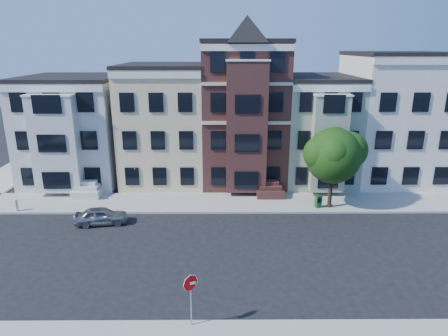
{
  "coord_description": "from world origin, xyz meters",
  "views": [
    {
      "loc": [
        -1.95,
        -20.91,
        11.77
      ],
      "look_at": [
        -1.8,
        3.76,
        4.2
      ],
      "focal_mm": 32.0,
      "sensor_mm": 36.0,
      "label": 1
    }
  ],
  "objects_px": {
    "street_tree": "(333,159)",
    "stop_sign": "(191,297)",
    "parked_car": "(101,216)",
    "fire_hydrant": "(17,206)",
    "newspaper_box": "(318,201)"
  },
  "relations": [
    {
      "from": "street_tree",
      "to": "stop_sign",
      "type": "xyz_separation_m",
      "value": [
        -9.42,
        -13.2,
        -2.34
      ]
    },
    {
      "from": "street_tree",
      "to": "fire_hydrant",
      "type": "relative_size",
      "value": 10.34
    },
    {
      "from": "street_tree",
      "to": "parked_car",
      "type": "relative_size",
      "value": 2.11
    },
    {
      "from": "parked_car",
      "to": "fire_hydrant",
      "type": "bearing_deg",
      "value": 64.74
    },
    {
      "from": "parked_car",
      "to": "stop_sign",
      "type": "relative_size",
      "value": 1.27
    },
    {
      "from": "stop_sign",
      "to": "parked_car",
      "type": "bearing_deg",
      "value": 104.46
    },
    {
      "from": "fire_hydrant",
      "to": "newspaper_box",
      "type": "bearing_deg",
      "value": 1.41
    },
    {
      "from": "newspaper_box",
      "to": "stop_sign",
      "type": "bearing_deg",
      "value": -143.26
    },
    {
      "from": "parked_car",
      "to": "stop_sign",
      "type": "xyz_separation_m",
      "value": [
        6.95,
        -10.65,
        0.94
      ]
    },
    {
      "from": "stop_sign",
      "to": "street_tree",
      "type": "bearing_deg",
      "value": 35.81
    },
    {
      "from": "stop_sign",
      "to": "fire_hydrant",
      "type": "bearing_deg",
      "value": 118.77
    },
    {
      "from": "parked_car",
      "to": "stop_sign",
      "type": "distance_m",
      "value": 12.75
    },
    {
      "from": "newspaper_box",
      "to": "stop_sign",
      "type": "relative_size",
      "value": 0.34
    },
    {
      "from": "street_tree",
      "to": "fire_hydrant",
      "type": "bearing_deg",
      "value": -178.51
    },
    {
      "from": "parked_car",
      "to": "fire_hydrant",
      "type": "relative_size",
      "value": 4.89
    }
  ]
}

